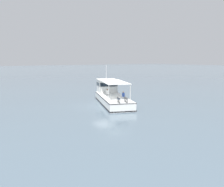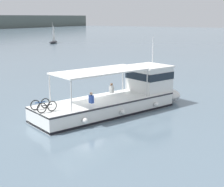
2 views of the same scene
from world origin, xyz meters
name	(u,v)px [view 1 (image 1 of 2)]	position (x,y,z in m)	size (l,w,h in m)	color
ground_plane	(103,106)	(0.00, 0.00, 0.00)	(400.00, 400.00, 0.00)	slate
ferry_main	(110,95)	(1.75, -2.28, 1.01)	(12.98, 7.33, 5.32)	white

